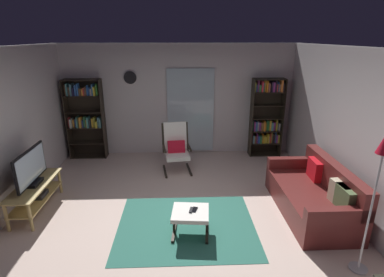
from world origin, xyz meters
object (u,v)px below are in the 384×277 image
object	(u,v)px
cell_phone	(194,210)
wall_clock	(130,78)
television	(31,168)
ottoman	(190,215)
tv_stand	(36,193)
lounge_armchair	(176,146)
tv_remote	(191,210)
bookshelf_near_tv	(85,114)
bookshelf_near_sofa	(267,117)
floor_lamp_by_sofa	(380,167)
leather_sofa	(314,196)

from	to	relation	value
cell_phone	wall_clock	world-z (taller)	wall_clock
cell_phone	television	bearing A→B (deg)	-177.01
ottoman	wall_clock	xyz separation A→B (m)	(-1.25, 3.25, 1.54)
tv_stand	lounge_armchair	size ratio (longest dim) A/B	1.24
tv_stand	tv_remote	bearing A→B (deg)	-16.33
television	lounge_armchair	distance (m)	2.76
bookshelf_near_tv	bookshelf_near_sofa	xyz separation A→B (m)	(4.22, -0.03, -0.10)
television	ottoman	size ratio (longest dim) A/B	1.70
bookshelf_near_sofa	television	bearing A→B (deg)	-152.23
floor_lamp_by_sofa	bookshelf_near_sofa	bearing A→B (deg)	92.25
lounge_armchair	bookshelf_near_sofa	bearing A→B (deg)	20.72
bookshelf_near_tv	lounge_armchair	size ratio (longest dim) A/B	1.80
bookshelf_near_sofa	cell_phone	size ratio (longest dim) A/B	13.15
leather_sofa	cell_phone	distance (m)	2.02
tv_stand	floor_lamp_by_sofa	distance (m)	4.95
television	floor_lamp_by_sofa	world-z (taller)	floor_lamp_by_sofa
bookshelf_near_sofa	lounge_armchair	distance (m)	2.31
lounge_armchair	cell_phone	distance (m)	2.26
ottoman	wall_clock	distance (m)	3.81
floor_lamp_by_sofa	lounge_armchair	bearing A→B (deg)	126.67
wall_clock	floor_lamp_by_sofa	bearing A→B (deg)	-50.72
bookshelf_near_tv	leather_sofa	distance (m)	5.11
bookshelf_near_sofa	leather_sofa	size ratio (longest dim) A/B	0.98
lounge_armchair	ottoman	world-z (taller)	lounge_armchair
television	floor_lamp_by_sofa	bearing A→B (deg)	-18.65
lounge_armchair	floor_lamp_by_sofa	world-z (taller)	floor_lamp_by_sofa
tv_stand	cell_phone	bearing A→B (deg)	-15.71
bookshelf_near_tv	lounge_armchair	distance (m)	2.31
bookshelf_near_sofa	cell_phone	distance (m)	3.60
cell_phone	floor_lamp_by_sofa	xyz separation A→B (m)	(2.00, -0.83, 1.01)
television	tv_stand	bearing A→B (deg)	108.77
lounge_armchair	floor_lamp_by_sofa	xyz separation A→B (m)	(2.28, -3.06, 0.85)
lounge_armchair	cell_phone	size ratio (longest dim) A/B	7.30
leather_sofa	ottoman	xyz separation A→B (m)	(-2.02, -0.49, 0.01)
leather_sofa	cell_phone	size ratio (longest dim) A/B	13.47
tv_stand	floor_lamp_by_sofa	size ratio (longest dim) A/B	0.71
tv_remote	tv_stand	bearing A→B (deg)	174.57
lounge_armchair	leather_sofa	bearing A→B (deg)	-38.41
tv_remote	leather_sofa	bearing A→B (deg)	24.17
bookshelf_near_sofa	leather_sofa	distance (m)	2.66
bookshelf_near_sofa	bookshelf_near_tv	bearing A→B (deg)	179.55
bookshelf_near_tv	leather_sofa	size ratio (longest dim) A/B	0.98
tv_stand	cell_phone	xyz separation A→B (m)	(2.57, -0.72, 0.07)
tv_remote	wall_clock	distance (m)	3.77
ottoman	floor_lamp_by_sofa	world-z (taller)	floor_lamp_by_sofa
tv_stand	tv_remote	size ratio (longest dim) A/B	8.78
bookshelf_near_tv	television	bearing A→B (deg)	-94.89
lounge_armchair	tv_remote	world-z (taller)	lounge_armchair
floor_lamp_by_sofa	tv_remote	bearing A→B (deg)	158.44
leather_sofa	tv_remote	xyz separation A→B (m)	(-2.01, -0.47, 0.08)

